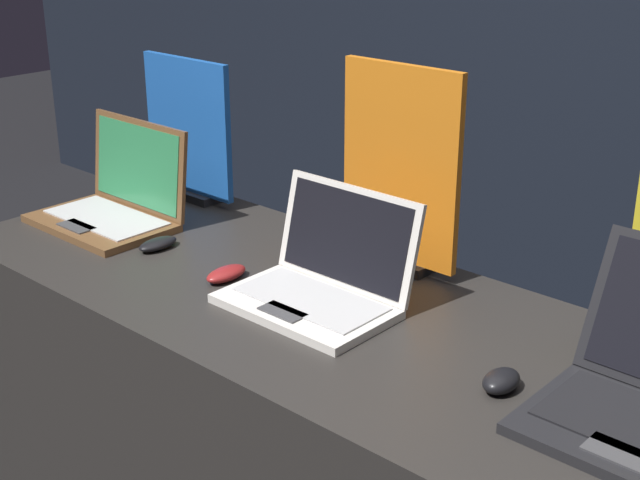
# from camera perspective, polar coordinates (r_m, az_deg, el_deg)

# --- Properties ---
(display_counter) EXTENTS (2.00, 0.74, 0.88)m
(display_counter) POSITION_cam_1_polar(r_m,az_deg,el_deg) (2.25, -0.25, -14.01)
(display_counter) COLOR #282623
(display_counter) RESTS_ON ground_plane
(laptop_front) EXTENTS (0.40, 0.29, 0.27)m
(laptop_front) POSITION_cam_1_polar(r_m,az_deg,el_deg) (2.54, -12.95, 2.52)
(laptop_front) COLOR brown
(laptop_front) RESTS_ON display_counter
(mouse_front) EXTENTS (0.06, 0.11, 0.03)m
(mouse_front) POSITION_cam_1_polar(r_m,az_deg,el_deg) (2.34, -10.34, -0.24)
(mouse_front) COLOR black
(mouse_front) RESTS_ON display_counter
(promo_stand_front) EXTENTS (0.35, 0.07, 0.42)m
(promo_stand_front) POSITION_cam_1_polar(r_m,az_deg,el_deg) (2.66, -8.42, 6.77)
(promo_stand_front) COLOR black
(promo_stand_front) RESTS_ON display_counter
(laptop_middle) EXTENTS (0.38, 0.29, 0.25)m
(laptop_middle) POSITION_cam_1_polar(r_m,az_deg,el_deg) (1.99, 0.12, -2.47)
(laptop_middle) COLOR silver
(laptop_middle) RESTS_ON display_counter
(mouse_middle) EXTENTS (0.06, 0.11, 0.03)m
(mouse_middle) POSITION_cam_1_polar(r_m,az_deg,el_deg) (2.13, -6.02, -2.16)
(mouse_middle) COLOR maroon
(mouse_middle) RESTS_ON display_counter
(promo_stand_middle) EXTENTS (0.33, 0.07, 0.50)m
(promo_stand_middle) POSITION_cam_1_polar(r_m,az_deg,el_deg) (2.13, 5.14, 4.26)
(promo_stand_middle) COLOR black
(promo_stand_middle) RESTS_ON display_counter
(mouse_back) EXTENTS (0.06, 0.09, 0.04)m
(mouse_back) POSITION_cam_1_polar(r_m,az_deg,el_deg) (1.70, 11.53, -8.82)
(mouse_back) COLOR black
(mouse_back) RESTS_ON display_counter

